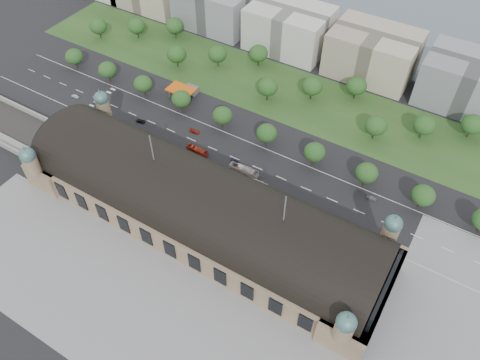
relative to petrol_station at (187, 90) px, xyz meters
The scene contains 49 objects.
ground 84.71m from the petrol_station, 50.45° to the right, with size 900.00×900.00×0.00m, color black.
station 84.98m from the petrol_station, 50.45° to the right, with size 150.00×48.40×44.30m.
track_cutting 87.79m from the petrol_station, 129.73° to the right, with size 70.00×24.00×3.10m.
plaza_south 126.63m from the petrol_station, 59.68° to the right, with size 190.00×48.00×0.12m, color gray.
plaza_east 169.97m from the petrol_station, 22.59° to the right, with size 56.00×100.00×0.12m, color gray.
road_slab 43.62m from the petrol_station, 38.82° to the right, with size 260.00×26.00×0.10m, color black.
grass_belt 47.86m from the petrol_station, 35.47° to the left, with size 300.00×45.00×0.10m, color #26491D.
petrol_station is the anchor object (origin of this frame).
office_2 73.13m from the petrol_station, 111.07° to the left, with size 45.00×32.00×24.00m, color gray.
office_3 72.38m from the petrol_station, 70.56° to the left, with size 45.00×32.00×24.00m, color silver.
office_4 100.64m from the petrol_station, 42.50° to the left, with size 45.00×32.00×24.00m, color #C2B498.
office_5 141.49m from the petrol_station, 28.66° to the left, with size 45.00×32.00×24.00m, color gray.
tree_row_0 67.38m from the petrol_station, 169.47° to the right, with size 9.60×9.60×11.52m.
tree_row_1 44.08m from the petrol_station, 163.73° to the right, with size 9.60×9.60×11.52m.
tree_row_2 22.32m from the petrol_station, 145.83° to the right, with size 9.60×9.60×11.52m.
tree_row_3 14.35m from the petrol_station, 64.33° to the right, with size 9.60×9.60×11.52m.
tree_row_4 32.64m from the petrol_station, 22.33° to the right, with size 9.60×9.60×11.52m.
tree_row_5 55.47m from the petrol_station, 12.84° to the right, with size 9.60×9.60×11.52m.
tree_row_6 78.99m from the petrol_station, ahead, with size 9.60×9.60×11.52m.
tree_row_7 102.74m from the petrol_station, ahead, with size 9.60×9.60×11.52m.
tree_row_8 126.58m from the petrol_station, ahead, with size 9.60×9.60×11.52m.
tree_belt_0 78.30m from the petrol_station, 166.89° to the left, with size 10.40×10.40×12.48m.
tree_belt_1 64.57m from the petrol_station, 152.50° to the left, with size 10.40×10.40×12.48m.
tree_belt_2 56.72m from the petrol_station, 132.40° to the left, with size 10.40×10.40×12.48m.
tree_belt_3 26.54m from the petrol_station, 137.15° to the left, with size 10.40×10.40×12.48m.
tree_belt_4 30.15m from the petrol_station, 90.18° to the left, with size 10.40×10.40×12.48m.
tree_belt_5 46.08m from the petrol_station, 65.62° to the left, with size 10.40×10.40×12.48m.
tree_belt_6 42.15m from the petrol_station, 25.05° to the left, with size 10.40×10.40×12.48m.
tree_belt_7 64.40m from the petrol_station, 27.57° to the left, with size 10.40×10.40×12.48m.
tree_belt_8 86.76m from the petrol_station, 28.79° to the left, with size 10.40×10.40×12.48m.
tree_belt_9 96.68m from the petrol_station, 10.57° to the left, with size 10.40×10.40×12.48m.
tree_belt_10 117.83m from the petrol_station, 14.62° to the left, with size 10.40×10.40×12.48m.
tree_belt_11 139.39m from the petrol_station, 17.43° to the left, with size 10.40×10.40×12.48m.
traffic_car_0 57.93m from the petrol_station, 146.32° to the right, with size 1.72×4.27×1.45m, color white.
traffic_car_1 45.22m from the petrol_station, 142.86° to the right, with size 1.45×4.16×1.37m, color gray.
traffic_car_2 30.74m from the petrol_station, 102.62° to the right, with size 2.15×4.65×1.29m, color black.
traffic_car_3 30.43m from the petrol_station, 47.52° to the right, with size 2.09×5.15×1.49m, color maroon.
traffic_car_4 55.35m from the petrol_station, 31.63° to the right, with size 1.52×3.79×1.29m, color #1F1B4D.
traffic_car_5 109.42m from the petrol_station, ahead, with size 1.43×4.10×1.35m, color #4E4F55.
parked_car_0 46.17m from the petrol_station, 106.23° to the right, with size 1.70×4.88×1.61m, color black.
parked_car_1 46.18m from the petrol_station, 119.14° to the right, with size 2.12×4.60×1.28m, color maroon.
parked_car_2 47.67m from the petrol_station, 111.55° to the right, with size 2.04×5.03×1.46m, color #1A1A4A.
parked_car_3 40.51m from the petrol_station, 95.17° to the right, with size 1.75×4.35×1.48m, color #5B5F63.
parked_car_4 42.34m from the petrol_station, 72.34° to the right, with size 1.37×3.92×1.29m, color silver.
parked_car_5 52.98m from the petrol_station, 56.77° to the right, with size 2.48×5.38×1.49m, color #96999F.
parked_car_6 47.96m from the petrol_station, 67.58° to the right, with size 2.11×5.20×1.51m, color black.
bus_west 44.55m from the petrol_station, 48.38° to the right, with size 2.52×10.76×3.00m, color red.
bus_mid 63.76m from the petrol_station, 31.47° to the right, with size 3.18×13.59×3.79m, color silver.
bus_east 73.21m from the petrol_station, 30.26° to the right, with size 2.53×10.82×3.01m, color silver.
Camera 1 is at (72.02, -89.35, 150.36)m, focal length 35.00 mm.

